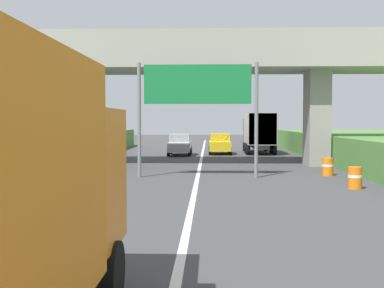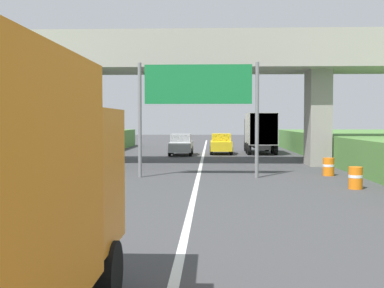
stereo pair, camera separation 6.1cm
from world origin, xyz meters
The scene contains 8 objects.
lane_centre_stripe centered at (0.00, 25.88, 0.00)m, with size 0.20×91.76×0.01m, color white.
overpass_bridge centered at (0.00, 32.35, 6.14)m, with size 40.00×4.80×8.09m.
overhead_highway_sign centered at (0.00, 25.45, 4.15)m, with size 5.88×0.18×5.59m.
truck_black centered at (4.81, 43.80, 1.93)m, with size 2.44×7.30×3.44m.
car_silver centered at (-1.79, 40.98, 0.86)m, with size 1.86×4.10×1.72m.
car_yellow centered at (1.47, 42.53, 0.86)m, with size 1.86×4.10×1.72m.
construction_barrel_3 centered at (6.49, 21.68, 0.46)m, with size 0.57×0.57×0.90m.
construction_barrel_4 centered at (6.56, 26.49, 0.46)m, with size 0.57×0.57×0.90m.
Camera 2 is at (0.62, 1.81, 2.75)m, focal length 45.52 mm.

